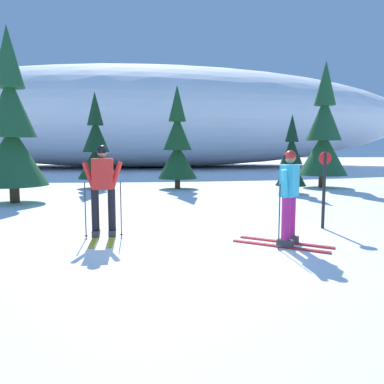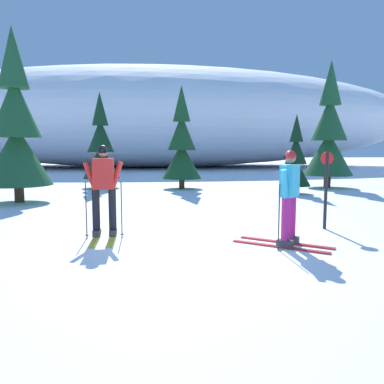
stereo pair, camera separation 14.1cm
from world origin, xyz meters
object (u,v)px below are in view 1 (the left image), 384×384
skier_cyan_jacket (289,196)px  pine_tree_center_right (291,161)px  pine_tree_far_left (11,130)px  skier_red_jacket (103,189)px  trail_marker_post (324,186)px  pine_tree_center_left (96,148)px  pine_tree_center (177,146)px  pine_tree_far_right (324,135)px

skier_cyan_jacket → pine_tree_center_right: bearing=69.6°
skier_cyan_jacket → pine_tree_far_left: 9.45m
skier_cyan_jacket → skier_red_jacket: size_ratio=0.95×
pine_tree_center_right → trail_marker_post: bearing=-104.1°
skier_cyan_jacket → pine_tree_center_left: bearing=114.0°
skier_red_jacket → trail_marker_post: 4.74m
skier_red_jacket → pine_tree_center_right: bearing=47.4°
pine_tree_far_left → trail_marker_post: pine_tree_far_left is taller
pine_tree_center → pine_tree_center_right: 4.86m
trail_marker_post → pine_tree_center_left: bearing=123.1°
skier_red_jacket → pine_tree_center: 9.46m
pine_tree_center → trail_marker_post: size_ratio=2.61×
skier_cyan_jacket → pine_tree_center: size_ratio=0.39×
pine_tree_center_left → trail_marker_post: bearing=-56.9°
skier_cyan_jacket → pine_tree_far_right: size_ratio=0.31×
skier_cyan_jacket → pine_tree_far_left: bearing=137.2°
pine_tree_far_left → pine_tree_center_right: (9.80, 1.57, -1.06)m
trail_marker_post → skier_cyan_jacket: bearing=-132.8°
pine_tree_far_right → trail_marker_post: 9.56m
pine_tree_far_left → pine_tree_far_right: bearing=17.1°
pine_tree_center → trail_marker_post: (2.62, -8.78, -0.90)m
pine_tree_center_right → trail_marker_post: (-1.64, -6.50, -0.33)m
pine_tree_far_left → pine_tree_far_right: (12.04, 3.70, -0.02)m
skier_cyan_jacket → skier_red_jacket: bearing=163.4°
skier_cyan_jacket → skier_red_jacket: 3.55m
pine_tree_far_left → trail_marker_post: 9.64m
pine_tree_far_left → pine_tree_far_right: pine_tree_far_left is taller
skier_red_jacket → skier_cyan_jacket: bearing=-16.6°
pine_tree_center_right → trail_marker_post: size_ratio=1.80×
pine_tree_center_left → trail_marker_post: 11.28m
pine_tree_center_left → pine_tree_far_right: bearing=-4.6°
skier_red_jacket → pine_tree_far_right: (8.60, 9.03, 1.35)m
skier_cyan_jacket → pine_tree_center: pine_tree_center is taller
skier_cyan_jacket → pine_tree_center_left: (-4.83, 10.85, 0.84)m
skier_red_jacket → pine_tree_far_left: (-3.45, 5.34, 1.37)m
pine_tree_center → trail_marker_post: 9.20m
skier_red_jacket → pine_tree_center_right: pine_tree_center_right is taller
skier_cyan_jacket → pine_tree_far_right: pine_tree_far_right is taller
pine_tree_center_right → pine_tree_far_right: bearing=43.5°
skier_red_jacket → pine_tree_center_left: size_ratio=0.44×
skier_red_jacket → pine_tree_far_left: bearing=122.9°
pine_tree_center_left → pine_tree_center: (3.53, -0.65, 0.10)m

